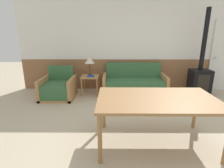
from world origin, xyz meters
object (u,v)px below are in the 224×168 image
Objects in this scene: table_lamp at (90,61)px; dining_table at (157,102)px; wood_stove at (200,76)px; armchair at (58,89)px; couch at (134,85)px; side_table at (90,79)px.

table_lamp is 2.81m from dining_table.
table_lamp is at bearing 177.67° from wood_stove.
wood_stove is (3.13, -0.13, -0.40)m from table_lamp.
dining_table is (2.18, -2.08, 0.45)m from armchair.
couch is 1.29m from side_table.
wood_stove is at bearing -10.66° from armchair.
dining_table is at bearing -88.59° from couch.
wood_stove is at bearing -2.13° from couch.
table_lamp reaches higher than couch.
side_table is at bearing 179.24° from wood_stove.
couch reaches higher than side_table.
side_table is at bearing -178.78° from couch.
couch is 1.87m from wood_stove.
armchair is 3.99m from wood_stove.
couch is at bearing -2.63° from table_lamp.
dining_table is at bearing -60.62° from side_table.
table_lamp is (0.84, 0.38, 0.72)m from armchair.
armchair is at bearing -160.73° from side_table.
side_table is (-1.28, -0.03, 0.18)m from couch.
side_table is (0.84, 0.29, 0.19)m from armchair.
couch is at bearing 91.41° from dining_table.
dining_table is (1.34, -2.37, 0.27)m from side_table.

